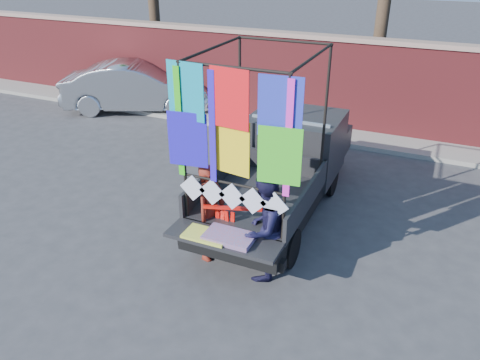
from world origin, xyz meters
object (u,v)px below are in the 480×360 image
at_px(sedan, 137,87).
at_px(pickup_truck, 287,162).
at_px(woman, 211,212).
at_px(man, 264,229).

bearing_deg(sedan, pickup_truck, -144.78).
bearing_deg(pickup_truck, sedan, 149.37).
distance_m(sedan, woman, 8.38).
height_order(woman, man, man).
relative_size(sedan, woman, 2.69).
bearing_deg(woman, sedan, 54.18).
height_order(pickup_truck, man, pickup_truck).
height_order(sedan, man, man).
xyz_separation_m(sedan, man, (6.74, -6.24, 0.12)).
distance_m(pickup_truck, man, 2.59).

